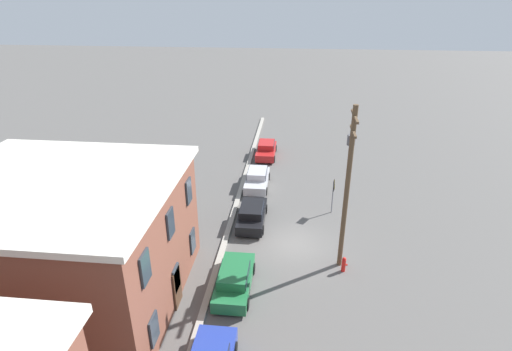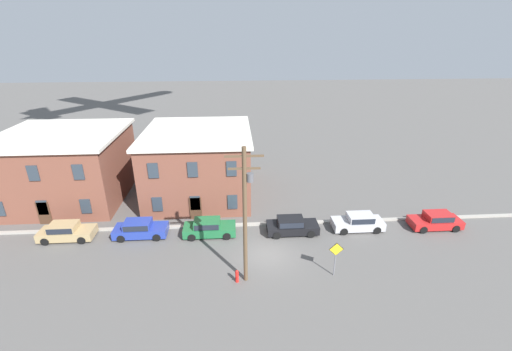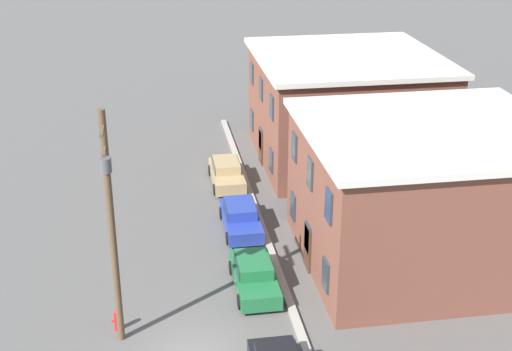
{
  "view_description": "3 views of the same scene",
  "coord_description": "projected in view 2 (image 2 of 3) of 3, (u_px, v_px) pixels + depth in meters",
  "views": [
    {
      "loc": [
        -21.97,
        0.2,
        14.95
      ],
      "look_at": [
        -0.01,
        2.48,
        4.79
      ],
      "focal_mm": 28.0,
      "sensor_mm": 36.0,
      "label": 1
    },
    {
      "loc": [
        -2.47,
        -22.03,
        16.17
      ],
      "look_at": [
        -0.65,
        5.24,
        4.52
      ],
      "focal_mm": 24.0,
      "sensor_mm": 36.0,
      "label": 2
    },
    {
      "loc": [
        22.69,
        -1.17,
        17.69
      ],
      "look_at": [
        -0.79,
        2.61,
        7.36
      ],
      "focal_mm": 50.0,
      "sensor_mm": 36.0,
      "label": 3
    }
  ],
  "objects": [
    {
      "name": "car_black",
      "position": [
        292.0,
        225.0,
        29.31
      ],
      "size": [
        4.4,
        1.92,
        1.43
      ],
      "color": "black",
      "rests_on": "ground_plane"
    },
    {
      "name": "utility_pole",
      "position": [
        245.0,
        211.0,
        21.9
      ],
      "size": [
        2.4,
        0.44,
        9.82
      ],
      "color": "brown",
      "rests_on": "ground_plane"
    },
    {
      "name": "car_red",
      "position": [
        436.0,
        220.0,
        30.12
      ],
      "size": [
        4.4,
        1.92,
        1.43
      ],
      "color": "#B21E1E",
      "rests_on": "ground_plane"
    },
    {
      "name": "car_green",
      "position": [
        209.0,
        227.0,
        29.03
      ],
      "size": [
        4.4,
        1.92,
        1.43
      ],
      "color": "#1E6638",
      "rests_on": "ground_plane"
    },
    {
      "name": "apartment_midblock",
      "position": [
        199.0,
        162.0,
        35.65
      ],
      "size": [
        10.7,
        11.76,
        6.88
      ],
      "color": "brown",
      "rests_on": "ground_plane"
    },
    {
      "name": "car_silver",
      "position": [
        359.0,
        221.0,
        29.89
      ],
      "size": [
        4.4,
        1.92,
        1.43
      ],
      "color": "#B7B7BC",
      "rests_on": "ground_plane"
    },
    {
      "name": "car_tan",
      "position": [
        66.0,
        231.0,
        28.48
      ],
      "size": [
        4.4,
        1.92,
        1.43
      ],
      "color": "tan",
      "rests_on": "ground_plane"
    },
    {
      "name": "caution_sign",
      "position": [
        336.0,
        254.0,
        23.75
      ],
      "size": [
        1.04,
        0.08,
        2.75
      ],
      "color": "slate",
      "rests_on": "ground_plane"
    },
    {
      "name": "apartment_corner",
      "position": [
        66.0,
        166.0,
        34.66
      ],
      "size": [
        11.68,
        11.42,
        6.93
      ],
      "color": "brown",
      "rests_on": "ground_plane"
    },
    {
      "name": "ground_plane",
      "position": [
        269.0,
        255.0,
        26.71
      ],
      "size": [
        200.0,
        200.0,
        0.0
      ],
      "primitive_type": "plane",
      "color": "#565451"
    },
    {
      "name": "fire_hydrant",
      "position": [
        237.0,
        276.0,
        23.66
      ],
      "size": [
        0.24,
        0.34,
        0.96
      ],
      "color": "red",
      "rests_on": "ground_plane"
    },
    {
      "name": "car_blue",
      "position": [
        140.0,
        228.0,
        28.86
      ],
      "size": [
        4.4,
        1.92,
        1.43
      ],
      "color": "#233899",
      "rests_on": "ground_plane"
    },
    {
      "name": "kerb_strip",
      "position": [
        264.0,
        224.0,
        30.81
      ],
      "size": [
        56.0,
        0.36,
        0.16
      ],
      "primitive_type": "cube",
      "color": "#9E998E",
      "rests_on": "ground_plane"
    }
  ]
}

